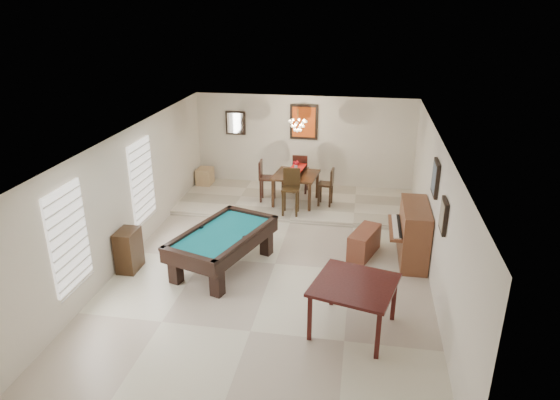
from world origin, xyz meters
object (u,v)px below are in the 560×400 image
(upright_piano, at_px, (407,233))
(dining_table, at_px, (296,186))
(chandelier, at_px, (298,121))
(corner_bench, at_px, (205,176))
(flower_vase, at_px, (296,165))
(dining_chair_west, at_px, (268,181))
(dining_chair_east, at_px, (325,187))
(square_table, at_px, (353,306))
(dining_chair_north, at_px, (301,173))
(dining_chair_south, at_px, (291,192))
(piano_bench, at_px, (364,242))
(pool_table, at_px, (223,250))
(apothecary_chest, at_px, (129,250))

(upright_piano, distance_m, dining_table, 3.55)
(chandelier, bearing_deg, corner_bench, 163.17)
(flower_vase, bearing_deg, dining_table, 180.00)
(dining_chair_west, relative_size, dining_chair_east, 1.11)
(square_table, height_order, corner_bench, square_table)
(dining_table, relative_size, dining_chair_north, 1.00)
(dining_chair_south, bearing_deg, piano_bench, -43.23)
(dining_chair_north, distance_m, dining_chair_west, 1.09)
(dining_table, xyz_separation_m, dining_chair_east, (0.76, -0.03, 0.03))
(dining_chair_south, relative_size, dining_chair_north, 1.04)
(piano_bench, bearing_deg, dining_chair_east, 113.44)
(piano_bench, xyz_separation_m, dining_chair_east, (-1.01, 2.32, 0.32))
(square_table, height_order, dining_chair_west, dining_chair_west)
(upright_piano, xyz_separation_m, piano_bench, (-0.83, 0.07, -0.32))
(piano_bench, xyz_separation_m, dining_table, (-1.77, 2.36, 0.29))
(dining_table, distance_m, dining_chair_south, 0.76)
(chandelier, bearing_deg, upright_piano, -44.81)
(piano_bench, bearing_deg, pool_table, -159.77)
(flower_vase, bearing_deg, square_table, -71.97)
(dining_chair_west, bearing_deg, pool_table, 172.97)
(apothecary_chest, relative_size, dining_table, 0.78)
(pool_table, bearing_deg, corner_bench, 130.59)
(piano_bench, relative_size, dining_chair_east, 1.04)
(apothecary_chest, xyz_separation_m, dining_chair_east, (3.53, 3.71, 0.18))
(dining_chair_east, bearing_deg, pool_table, -22.64)
(pool_table, relative_size, square_table, 1.84)
(upright_piano, height_order, dining_table, upright_piano)
(dining_table, bearing_deg, dining_chair_east, -2.59)
(upright_piano, relative_size, dining_chair_south, 1.29)
(dining_chair_west, xyz_separation_m, corner_bench, (-1.99, 0.95, -0.31))
(upright_piano, xyz_separation_m, dining_chair_west, (-3.32, 2.43, 0.06))
(upright_piano, distance_m, apothecary_chest, 5.52)
(chandelier, bearing_deg, flower_vase, -95.08)
(upright_piano, relative_size, piano_bench, 1.43)
(apothecary_chest, bearing_deg, upright_piano, 13.80)
(flower_vase, relative_size, corner_bench, 0.48)
(piano_bench, relative_size, apothecary_chest, 1.20)
(dining_chair_north, xyz_separation_m, corner_bench, (-2.74, 0.17, -0.31))
(apothecary_chest, relative_size, dining_chair_north, 0.78)
(upright_piano, bearing_deg, dining_chair_south, 147.33)
(piano_bench, distance_m, dining_chair_east, 2.55)
(apothecary_chest, height_order, dining_chair_west, dining_chair_west)
(dining_chair_south, relative_size, corner_bench, 2.23)
(square_table, height_order, dining_chair_south, dining_chair_south)
(apothecary_chest, bearing_deg, square_table, -15.62)
(dining_chair_south, bearing_deg, dining_table, 87.31)
(flower_vase, bearing_deg, dining_chair_east, -2.59)
(upright_piano, xyz_separation_m, corner_bench, (-5.31, 3.39, -0.25))
(square_table, height_order, piano_bench, square_table)
(flower_vase, xyz_separation_m, chandelier, (0.01, 0.14, 1.08))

